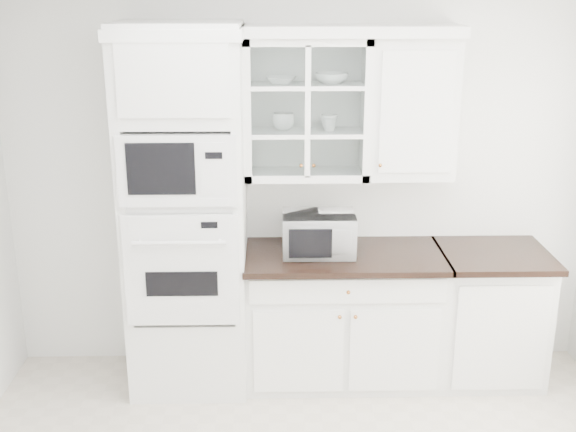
{
  "coord_description": "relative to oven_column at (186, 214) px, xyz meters",
  "views": [
    {
      "loc": [
        -0.19,
        -3.02,
        2.61
      ],
      "look_at": [
        -0.1,
        1.05,
        1.3
      ],
      "focal_mm": 45.0,
      "sensor_mm": 36.0,
      "label": 1
    }
  ],
  "objects": [
    {
      "name": "extra_base_cabinet",
      "position": [
        2.03,
        0.03,
        -0.74
      ],
      "size": [
        0.72,
        0.67,
        0.92
      ],
      "color": "white",
      "rests_on": "ground"
    },
    {
      "name": "bowl_b",
      "position": [
        0.94,
        0.16,
        0.84
      ],
      "size": [
        0.27,
        0.27,
        0.07
      ],
      "primitive_type": "imported",
      "rotation": [
        0.0,
        0.0,
        0.33
      ],
      "color": "white",
      "rests_on": "upper_cabinet_glass"
    },
    {
      "name": "oven_column",
      "position": [
        0.0,
        0.0,
        0.0
      ],
      "size": [
        0.76,
        0.68,
        2.4
      ],
      "color": "white",
      "rests_on": "ground"
    },
    {
      "name": "countertop_microwave",
      "position": [
        0.86,
        0.02,
        -0.14
      ],
      "size": [
        0.47,
        0.39,
        0.27
      ],
      "primitive_type": "imported",
      "rotation": [
        0.0,
        0.0,
        3.14
      ],
      "color": "white",
      "rests_on": "base_cabinet_run"
    },
    {
      "name": "upper_cabinet_solid",
      "position": [
        1.46,
        0.17,
        0.65
      ],
      "size": [
        0.55,
        0.33,
        0.9
      ],
      "primitive_type": "cube",
      "color": "white",
      "rests_on": "room_shell"
    },
    {
      "name": "room_shell",
      "position": [
        0.75,
        -0.99,
        0.58
      ],
      "size": [
        4.0,
        3.5,
        2.7
      ],
      "color": "white",
      "rests_on": "ground"
    },
    {
      "name": "upper_cabinet_glass",
      "position": [
        0.78,
        0.17,
        0.65
      ],
      "size": [
        0.8,
        0.33,
        0.9
      ],
      "color": "white",
      "rests_on": "room_shell"
    },
    {
      "name": "bowl_a",
      "position": [
        0.62,
        0.15,
        0.83
      ],
      "size": [
        0.22,
        0.22,
        0.05
      ],
      "primitive_type": "imported",
      "rotation": [
        0.0,
        0.0,
        -0.23
      ],
      "color": "white",
      "rests_on": "upper_cabinet_glass"
    },
    {
      "name": "base_cabinet_run",
      "position": [
        1.03,
        0.03,
        -0.74
      ],
      "size": [
        1.32,
        0.67,
        0.92
      ],
      "color": "white",
      "rests_on": "ground"
    },
    {
      "name": "crown_molding",
      "position": [
        0.68,
        0.14,
        1.14
      ],
      "size": [
        2.14,
        0.38,
        0.07
      ],
      "primitive_type": "cube",
      "color": "white",
      "rests_on": "room_shell"
    },
    {
      "name": "cup_a",
      "position": [
        0.63,
        0.17,
        0.57
      ],
      "size": [
        0.16,
        0.16,
        0.11
      ],
      "primitive_type": "imported",
      "rotation": [
        0.0,
        0.0,
        -0.16
      ],
      "color": "white",
      "rests_on": "upper_cabinet_glass"
    },
    {
      "name": "cup_b",
      "position": [
        0.93,
        0.16,
        0.56
      ],
      "size": [
        0.13,
        0.13,
        0.1
      ],
      "primitive_type": "imported",
      "rotation": [
        0.0,
        0.0,
        0.2
      ],
      "color": "white",
      "rests_on": "upper_cabinet_glass"
    }
  ]
}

